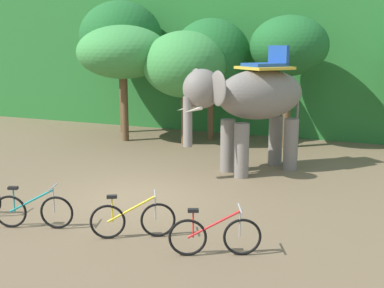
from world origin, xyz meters
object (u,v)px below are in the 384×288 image
(tree_center, at_px, (185,65))
(bike_teal, at_px, (33,211))
(elephant, at_px, (251,100))
(bike_red, at_px, (215,236))
(tree_right, at_px, (123,53))
(tree_far_right, at_px, (289,47))
(bike_yellow, at_px, (133,219))
(tree_center_left, at_px, (211,57))
(tree_far_left, at_px, (121,37))

(tree_center, distance_m, bike_teal, 9.55)
(elephant, relative_size, bike_red, 2.43)
(tree_right, height_order, tree_center, tree_right)
(tree_right, distance_m, tree_far_right, 6.33)
(bike_yellow, height_order, bike_red, same)
(tree_right, height_order, bike_red, tree_right)
(tree_center_left, bearing_deg, bike_teal, -90.51)
(elephant, relative_size, bike_teal, 2.35)
(tree_center, height_order, bike_teal, tree_center)
(elephant, distance_m, bike_teal, 7.07)
(bike_teal, xyz_separation_m, bike_yellow, (2.19, 0.36, 0.00))
(tree_right, bearing_deg, tree_center, 6.59)
(tree_center_left, xyz_separation_m, bike_red, (3.89, -10.18, -2.92))
(elephant, relative_size, bike_yellow, 2.51)
(tree_right, bearing_deg, tree_far_left, 122.95)
(tree_far_left, xyz_separation_m, elephant, (7.01, -4.34, -1.90))
(elephant, height_order, bike_teal, elephant)
(tree_center_left, bearing_deg, bike_yellow, -78.20)
(bike_yellow, bearing_deg, tree_center, 106.96)
(tree_far_left, relative_size, tree_far_right, 1.16)
(tree_far_left, height_order, elephant, tree_far_left)
(tree_right, xyz_separation_m, bike_teal, (3.00, -8.86, -3.11))
(tree_right, height_order, tree_center_left, tree_center_left)
(tree_right, bearing_deg, tree_far_right, 11.11)
(bike_yellow, relative_size, bike_red, 0.97)
(tree_center, relative_size, bike_yellow, 2.83)
(elephant, height_order, bike_yellow, elephant)
(bike_teal, bearing_deg, bike_red, 3.16)
(tree_far_left, height_order, tree_right, tree_far_left)
(tree_far_left, height_order, tree_center_left, tree_far_left)
(tree_far_left, xyz_separation_m, bike_yellow, (6.25, -10.14, -3.72))
(tree_far_right, xyz_separation_m, bike_red, (0.77, -9.86, -3.35))
(bike_teal, bearing_deg, tree_center, 93.07)
(tree_far_left, distance_m, tree_center, 3.95)
(tree_center_left, height_order, bike_teal, tree_center_left)
(tree_far_left, height_order, bike_yellow, tree_far_left)
(bike_red, bearing_deg, tree_right, 128.93)
(bike_yellow, xyz_separation_m, bike_red, (1.80, -0.14, 0.00))
(tree_far_left, distance_m, bike_yellow, 12.48)
(tree_far_right, distance_m, elephant, 4.21)
(bike_teal, height_order, bike_red, same)
(tree_center, xyz_separation_m, elephant, (3.44, -2.99, -0.85))
(tree_right, height_order, bike_teal, tree_right)
(elephant, bearing_deg, tree_far_right, 86.12)
(tree_far_left, bearing_deg, tree_center, -20.72)
(elephant, bearing_deg, bike_teal, -115.55)
(bike_teal, distance_m, bike_red, 3.99)
(bike_red, bearing_deg, tree_center, 116.62)
(tree_right, bearing_deg, bike_yellow, -58.62)
(tree_far_right, xyz_separation_m, elephant, (-0.27, -3.92, -1.53))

